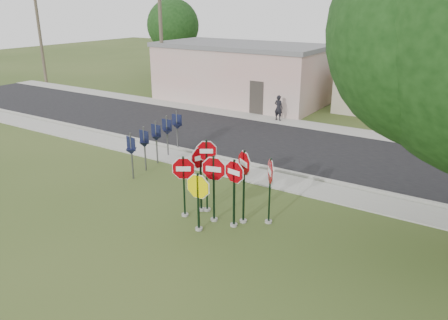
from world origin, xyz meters
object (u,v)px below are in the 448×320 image
Objects in this scene: stop_sign_yellow at (198,195)px; utility_pole_near at (161,32)px; stop_sign_left at (184,179)px; stop_sign_center at (214,179)px; pedestrian at (279,108)px.

utility_pole_near is (-13.87, 14.77, 3.73)m from stop_sign_yellow.
utility_pole_near reaches higher than stop_sign_left.
stop_sign_center is 1.08m from stop_sign_left.
stop_sign_yellow is 1.33× the size of pedestrian.
stop_sign_center is 0.85m from stop_sign_yellow.
stop_sign_yellow is at bearing 113.46° from pedestrian.
utility_pole_near reaches higher than pedestrian.
pedestrian is at bearing -5.28° from utility_pole_near.
utility_pole_near is at bearing 134.91° from stop_sign_center.
utility_pole_near is at bearing 133.20° from stop_sign_yellow.
stop_sign_yellow reaches higher than pedestrian.
stop_sign_center is 20.03m from utility_pole_near.
stop_sign_center is 1.55× the size of pedestrian.
pedestrian is at bearing 105.80° from stop_sign_yellow.
pedestrian is (-2.93, 13.31, -0.54)m from stop_sign_left.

